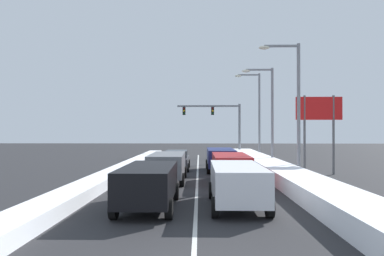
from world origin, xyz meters
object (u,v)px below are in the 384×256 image
(traffic_light_gantry, at_px, (220,118))
(roadside_sign_right, at_px, (319,117))
(suv_white_right_lane_nearest, at_px, (237,182))
(suv_gray_center_lane_second, at_px, (167,165))
(sedan_charcoal_center_lane_third, at_px, (177,160))
(street_lamp_right_near, at_px, (293,98))
(street_lamp_right_mid, at_px, (268,108))
(suv_red_right_lane_second, at_px, (231,166))
(suv_black_center_lane_nearest, at_px, (149,183))
(suv_navy_right_lane_third, at_px, (221,158))
(street_lamp_right_far, at_px, (256,109))

(traffic_light_gantry, xyz_separation_m, roadside_sign_right, (5.88, -16.96, -0.48))
(suv_white_right_lane_nearest, bearing_deg, suv_gray_center_lane_second, 116.84)
(sedan_charcoal_center_lane_third, distance_m, street_lamp_right_near, 10.05)
(traffic_light_gantry, bearing_deg, suv_gray_center_lane_second, -101.94)
(traffic_light_gantry, distance_m, street_lamp_right_mid, 12.48)
(sedan_charcoal_center_lane_third, relative_size, street_lamp_right_mid, 0.54)
(suv_red_right_lane_second, height_order, suv_black_center_lane_nearest, same)
(suv_black_center_lane_nearest, bearing_deg, sedan_charcoal_center_lane_third, 89.03)
(street_lamp_right_mid, bearing_deg, suv_navy_right_lane_third, -142.49)
(street_lamp_right_near, relative_size, street_lamp_right_far, 0.96)
(traffic_light_gantry, xyz_separation_m, street_lamp_right_mid, (3.33, -12.02, 0.47))
(suv_navy_right_lane_third, height_order, suv_black_center_lane_nearest, same)
(suv_black_center_lane_nearest, relative_size, suv_gray_center_lane_second, 1.00)
(street_lamp_right_near, bearing_deg, street_lamp_right_far, 90.51)
(street_lamp_right_near, height_order, roadside_sign_right, street_lamp_right_near)
(suv_red_right_lane_second, height_order, street_lamp_right_near, street_lamp_right_near)
(suv_navy_right_lane_third, relative_size, suv_gray_center_lane_second, 1.00)
(suv_navy_right_lane_third, distance_m, traffic_light_gantry, 15.64)
(suv_white_right_lane_nearest, xyz_separation_m, roadside_sign_right, (6.81, 10.35, 3.00))
(street_lamp_right_mid, bearing_deg, sedan_charcoal_center_lane_third, -163.29)
(suv_black_center_lane_nearest, height_order, traffic_light_gantry, traffic_light_gantry)
(street_lamp_right_far, bearing_deg, suv_navy_right_lane_third, -113.11)
(suv_black_center_lane_nearest, distance_m, traffic_light_gantry, 28.17)
(suv_red_right_lane_second, distance_m, street_lamp_right_mid, 10.79)
(suv_black_center_lane_nearest, xyz_separation_m, roadside_sign_right, (10.32, 10.64, 3.00))
(suv_navy_right_lane_third, xyz_separation_m, traffic_light_gantry, (0.85, 15.23, 3.48))
(suv_white_right_lane_nearest, xyz_separation_m, street_lamp_right_far, (4.38, 22.17, 4.30))
(suv_white_right_lane_nearest, height_order, street_lamp_right_mid, street_lamp_right_mid)
(traffic_light_gantry, bearing_deg, suv_red_right_lane_second, -91.74)
(traffic_light_gantry, xyz_separation_m, street_lamp_right_far, (3.46, -5.15, 0.82))
(street_lamp_right_far, bearing_deg, traffic_light_gantry, 123.88)
(suv_black_center_lane_nearest, bearing_deg, roadside_sign_right, 45.89)
(street_lamp_right_mid, bearing_deg, suv_white_right_lane_nearest, -105.56)
(sedan_charcoal_center_lane_third, relative_size, roadside_sign_right, 0.82)
(suv_white_right_lane_nearest, relative_size, street_lamp_right_near, 0.57)
(suv_gray_center_lane_second, height_order, roadside_sign_right, roadside_sign_right)
(street_lamp_right_near, distance_m, street_lamp_right_far, 13.75)
(street_lamp_right_near, bearing_deg, suv_white_right_lane_nearest, -118.17)
(street_lamp_right_mid, bearing_deg, suv_red_right_lane_second, -113.30)
(suv_navy_right_lane_third, height_order, street_lamp_right_near, street_lamp_right_near)
(suv_white_right_lane_nearest, height_order, street_lamp_right_near, street_lamp_right_near)
(suv_red_right_lane_second, bearing_deg, traffic_light_gantry, 88.26)
(street_lamp_right_mid, distance_m, street_lamp_right_far, 6.89)
(suv_black_center_lane_nearest, bearing_deg, street_lamp_right_near, 47.36)
(suv_red_right_lane_second, xyz_separation_m, street_lamp_right_mid, (3.97, 9.22, 3.95))
(suv_red_right_lane_second, bearing_deg, roadside_sign_right, 33.30)
(suv_red_right_lane_second, bearing_deg, suv_black_center_lane_nearest, -120.83)
(traffic_light_gantry, relative_size, roadside_sign_right, 1.37)
(suv_gray_center_lane_second, distance_m, sedan_charcoal_center_lane_third, 6.28)
(suv_gray_center_lane_second, bearing_deg, street_lamp_right_far, 63.15)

